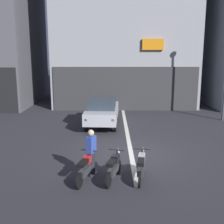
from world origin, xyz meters
name	(u,v)px	position (x,y,z in m)	size (l,w,h in m)	color
ground_plane	(130,154)	(0.00, 0.00, 0.00)	(120.00, 120.00, 0.00)	#2B2B30
lane_centre_line	(124,120)	(0.00, 6.00, 0.00)	(0.20, 18.00, 0.01)	silver
car_silver_crossing_near	(101,111)	(-1.38, 4.79, 0.89)	(1.96, 4.18, 1.64)	black
motorcycle_red_row_leftmost	(85,168)	(-1.69, -2.48, 0.46)	(0.62, 1.63, 0.98)	black
motorcycle_black_row_left_mid	(113,167)	(-0.76, -2.44, 0.46)	(0.64, 1.62, 0.98)	black
motorcycle_silver_row_centre	(140,166)	(0.17, -2.37, 0.46)	(0.55, 1.66, 0.98)	black
person_by_motorcycles	(90,153)	(-1.52, -2.12, 0.86)	(0.35, 0.42, 1.67)	#23232D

